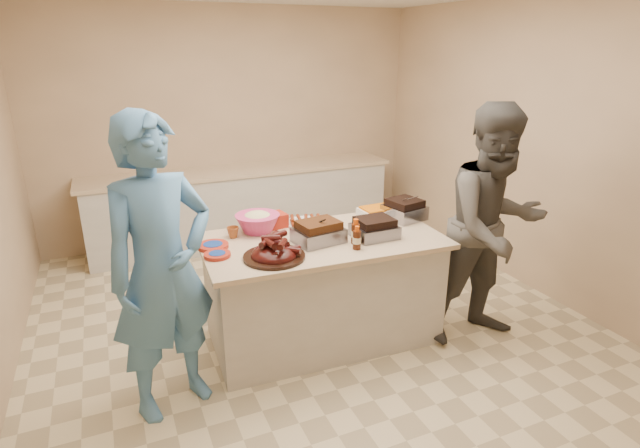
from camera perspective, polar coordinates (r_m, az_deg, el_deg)
name	(u,v)px	position (r m, az deg, el deg)	size (l,w,h in m)	color
room	(316,328)	(4.30, -0.49, -11.77)	(4.50, 5.00, 2.70)	tan
back_counter	(244,205)	(6.04, -8.72, 2.12)	(3.60, 0.64, 0.90)	beige
island	(322,336)	(4.19, 0.28, -12.70)	(1.82, 0.96, 0.86)	beige
rib_platter	(274,258)	(3.47, -5.25, -3.90)	(0.43, 0.43, 0.17)	#400E0B
pulled_pork_tray	(319,242)	(3.74, -0.17, -2.05)	(0.35, 0.26, 0.11)	#47230F
brisket_tray	(374,237)	(3.85, 6.21, -1.49)	(0.32, 0.27, 0.10)	black
roasting_pan	(404,219)	(4.30, 9.55, 0.61)	(0.29, 0.29, 0.12)	gray
coleslaw_bowl	(258,232)	(3.97, -7.10, -0.86)	(0.35, 0.35, 0.24)	#C83471
sausage_plate	(306,224)	(4.11, -1.62, 0.01)	(0.33, 0.33, 0.06)	silver
mac_cheese_dish	(378,216)	(4.34, 6.65, 0.95)	(0.31, 0.23, 0.08)	orange
bbq_bottle_a	(357,249)	(3.62, 4.20, -2.86)	(0.06, 0.06, 0.17)	#3A1709
bbq_bottle_b	(355,243)	(3.72, 4.05, -2.21)	(0.06, 0.06, 0.19)	#3A1709
mustard_bottle	(300,236)	(3.86, -2.26, -1.33)	(0.04, 0.04, 0.12)	#D49000
sauce_bowl	(311,234)	(3.90, -1.01, -1.12)	(0.13, 0.04, 0.13)	silver
plate_stack_large	(213,248)	(3.71, -12.11, -2.65)	(0.22, 0.22, 0.03)	maroon
plate_stack_small	(217,257)	(3.55, -11.65, -3.67)	(0.19, 0.19, 0.03)	maroon
plastic_cup	(233,238)	(3.87, -9.88, -1.55)	(0.09, 0.09, 0.09)	brown
basket_stack	(272,227)	(4.06, -5.48, -0.35)	(0.22, 0.17, 0.11)	maroon
guest_blue	(177,400)	(3.68, -15.98, -18.81)	(0.70, 1.92, 0.46)	#4B82B7
guest_gray	(480,334)	(4.43, 17.81, -11.84)	(0.91, 1.88, 0.71)	#504E49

